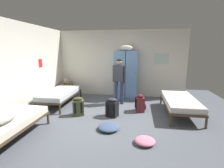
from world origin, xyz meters
The scene contains 15 objects.
ground_plane centered at (0.00, 0.00, 0.00)m, with size 8.08×8.08×0.00m, color #565B66.
room_backdrop centered at (-1.26, 1.29, 1.33)m, with size 5.17×5.08×2.66m.
locker_bank centered at (0.24, 2.23, 0.97)m, with size 0.90×0.55×2.07m.
shelf_unit centered at (-2.23, 2.20, 0.35)m, with size 0.38×0.30×0.57m.
bed_left_rear centered at (-1.98, 1.05, 0.38)m, with size 0.90×1.90×0.49m.
bed_left_front centered at (-1.98, -1.46, 0.38)m, with size 0.90×1.90×0.49m.
bed_right centered at (1.98, 0.73, 0.38)m, with size 0.90×1.90×0.49m.
person_traveler centered at (0.07, 1.44, 0.96)m, with size 0.48×0.30×1.59m.
water_bottle centered at (-2.31, 2.22, 0.67)m, with size 0.07×0.07×0.22m.
lotion_bottle centered at (-2.16, 2.16, 0.65)m, with size 0.05×0.05×0.17m.
backpack_olive centered at (-0.99, 0.17, 0.26)m, with size 0.38×0.40×0.55m.
backpack_black centered at (0.01, 0.23, 0.26)m, with size 0.38×0.39×0.55m.
backpack_maroon centered at (0.82, 0.77, 0.26)m, with size 0.37×0.35×0.55m.
clothes_pile_denim centered at (0.05, -0.61, 0.06)m, with size 0.52×0.50×0.13m.
clothes_pile_pink centered at (0.90, -1.10, 0.06)m, with size 0.43×0.42×0.12m.
Camera 1 is at (0.71, -4.30, 1.90)m, focal length 26.85 mm.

